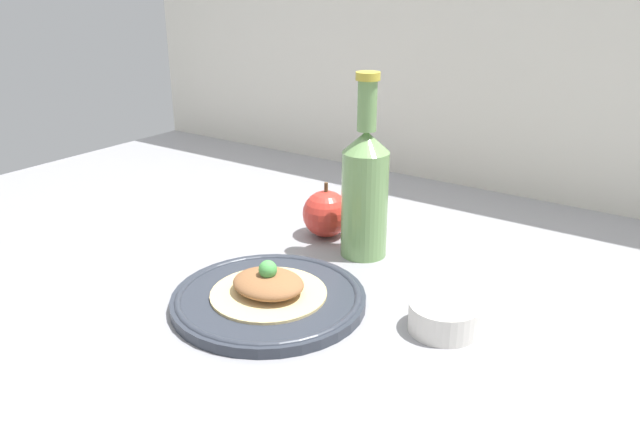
{
  "coord_description": "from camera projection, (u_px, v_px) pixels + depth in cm",
  "views": [
    {
      "loc": [
        48.43,
        -71.79,
        43.07
      ],
      "look_at": [
        -0.18,
        -1.92,
        10.35
      ],
      "focal_mm": 35.0,
      "sensor_mm": 36.0,
      "label": 1
    }
  ],
  "objects": [
    {
      "name": "plate",
      "position": [
        269.0,
        298.0,
        0.87
      ],
      "size": [
        27.06,
        27.06,
        1.81
      ],
      "color": "#2D333D",
      "rests_on": "ground_plane"
    },
    {
      "name": "plated_food",
      "position": [
        268.0,
        286.0,
        0.86
      ],
      "size": [
        16.22,
        16.22,
        5.19
      ],
      "color": "#D6BC7F",
      "rests_on": "plate"
    },
    {
      "name": "ground_plane",
      "position": [
        328.0,
        284.0,
        0.97
      ],
      "size": [
        180.0,
        110.0,
        4.0
      ],
      "primitive_type": "cube",
      "color": "gray"
    },
    {
      "name": "cider_bottle",
      "position": [
        365.0,
        188.0,
        0.99
      ],
      "size": [
        7.47,
        7.47,
        29.58
      ],
      "color": "#729E5B",
      "rests_on": "ground_plane"
    },
    {
      "name": "apple",
      "position": [
        326.0,
        214.0,
        1.08
      ],
      "size": [
        8.22,
        8.22,
        9.8
      ],
      "color": "red",
      "rests_on": "ground_plane"
    },
    {
      "name": "dipping_bowl",
      "position": [
        444.0,
        317.0,
        0.8
      ],
      "size": [
        9.08,
        9.08,
        3.82
      ],
      "color": "silver",
      "rests_on": "ground_plane"
    }
  ]
}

